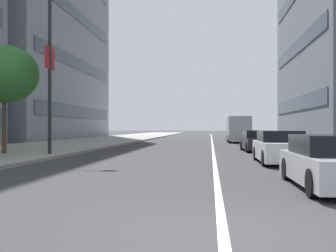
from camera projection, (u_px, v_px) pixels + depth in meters
name	position (u px, v px, depth m)	size (l,w,h in m)	color
ground_plane	(223.00, 234.00, 5.74)	(400.00, 400.00, 0.00)	#303033
sidewalk_right_plaza	(77.00, 143.00, 36.80)	(160.00, 9.08, 0.15)	gray
lane_centre_stripe	(212.00, 143.00, 40.56)	(110.00, 0.16, 0.01)	silver
car_mid_block_traffic	(332.00, 163.00, 10.14)	(4.62, 1.86, 1.30)	#B7B7BC
car_following_behind	(280.00, 148.00, 17.23)	(4.68, 1.83, 1.35)	silver
car_lead_in_lane	(258.00, 141.00, 25.91)	(4.40, 1.93, 1.31)	black
delivery_van_ahead	(239.00, 129.00, 41.26)	(5.67, 2.19, 2.55)	#B7B7BC
street_lamp_with_banners	(56.00, 50.00, 20.97)	(1.26, 2.54, 8.85)	#232326
street_tree_by_lamp_post	(4.00, 74.00, 21.58)	(3.53, 3.53, 5.63)	#473323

